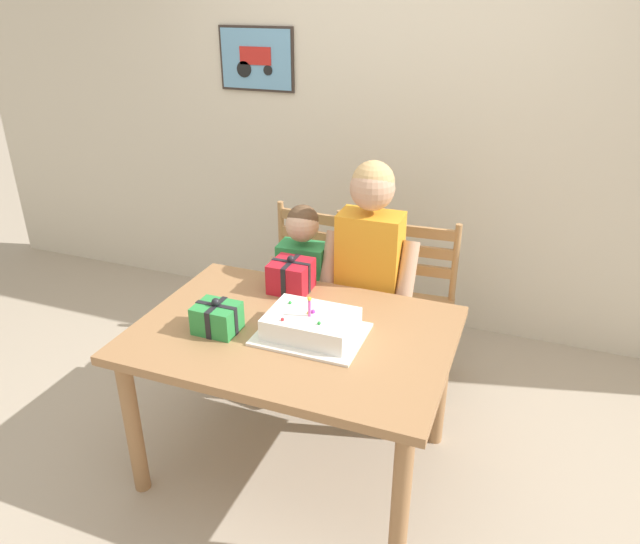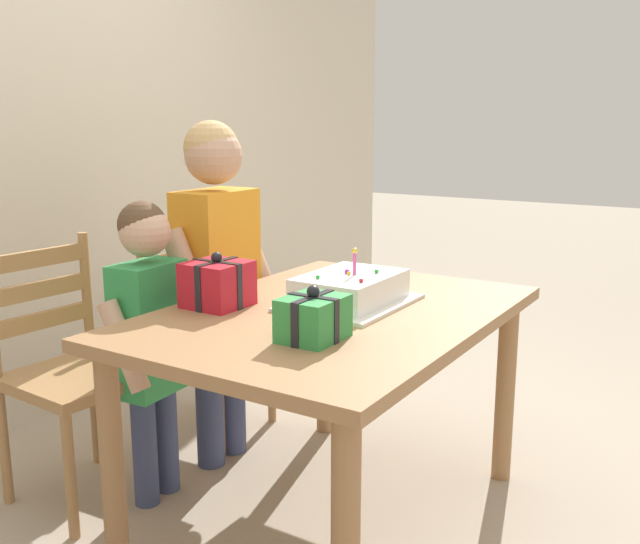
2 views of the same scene
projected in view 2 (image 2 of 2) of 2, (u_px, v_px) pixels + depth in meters
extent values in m
plane|color=tan|center=(332.00, 518.00, 2.43)|extent=(20.00, 20.00, 0.00)
cube|color=beige|center=(7.00, 127.00, 3.00)|extent=(6.40, 0.08, 2.60)
cube|color=#9E7047|center=(333.00, 316.00, 2.28)|extent=(1.34, 0.95, 0.04)
cylinder|color=#9E7047|center=(505.00, 391.00, 2.64)|extent=(0.07, 0.07, 0.69)
cylinder|color=#9E7047|center=(112.00, 464.00, 2.08)|extent=(0.07, 0.07, 0.69)
cylinder|color=#9E7047|center=(325.00, 354.00, 3.05)|extent=(0.07, 0.07, 0.69)
cube|color=white|center=(350.00, 303.00, 2.34)|extent=(0.44, 0.34, 0.01)
cube|color=white|center=(350.00, 288.00, 2.33)|extent=(0.36, 0.26, 0.09)
cylinder|color=#E04C9E|center=(355.00, 264.00, 2.31)|extent=(0.01, 0.01, 0.07)
sphere|color=yellow|center=(355.00, 251.00, 2.30)|extent=(0.02, 0.02, 0.02)
sphere|color=green|center=(377.00, 271.00, 2.34)|extent=(0.01, 0.01, 0.01)
sphere|color=green|center=(318.00, 277.00, 2.25)|extent=(0.01, 0.01, 0.01)
sphere|color=yellow|center=(349.00, 273.00, 2.31)|extent=(0.01, 0.01, 0.01)
sphere|color=purple|center=(347.00, 272.00, 2.33)|extent=(0.02, 0.02, 0.02)
sphere|color=red|center=(361.00, 281.00, 2.20)|extent=(0.01, 0.01, 0.01)
cube|color=#2D8E42|center=(313.00, 318.00, 1.96)|extent=(0.18, 0.15, 0.12)
cube|color=black|center=(313.00, 318.00, 1.96)|extent=(0.19, 0.02, 0.13)
cube|color=black|center=(313.00, 318.00, 1.96)|extent=(0.02, 0.15, 0.13)
sphere|color=black|center=(313.00, 292.00, 1.94)|extent=(0.04, 0.04, 0.04)
cube|color=red|center=(217.00, 284.00, 2.31)|extent=(0.19, 0.18, 0.15)
cube|color=black|center=(217.00, 284.00, 2.31)|extent=(0.19, 0.02, 0.15)
cube|color=black|center=(217.00, 284.00, 2.31)|extent=(0.02, 0.19, 0.15)
sphere|color=black|center=(217.00, 257.00, 2.29)|extent=(0.04, 0.04, 0.04)
cube|color=#A87A4C|center=(79.00, 378.00, 2.48)|extent=(0.45, 0.45, 0.04)
cylinder|color=#A87A4C|center=(161.00, 435.00, 2.58)|extent=(0.04, 0.04, 0.43)
cylinder|color=#A87A4C|center=(70.00, 477.00, 2.27)|extent=(0.04, 0.04, 0.43)
cylinder|color=#A87A4C|center=(95.00, 411.00, 2.79)|extent=(0.04, 0.04, 0.43)
cylinder|color=#A87A4C|center=(4.00, 446.00, 2.49)|extent=(0.04, 0.04, 0.43)
cylinder|color=#A87A4C|center=(86.00, 291.00, 2.69)|extent=(0.04, 0.04, 0.45)
cube|color=#A87A4C|center=(43.00, 320.00, 2.56)|extent=(0.36, 0.05, 0.06)
cube|color=#A87A4C|center=(40.00, 289.00, 2.53)|extent=(0.36, 0.05, 0.06)
cube|color=#A87A4C|center=(38.00, 258.00, 2.51)|extent=(0.36, 0.05, 0.06)
cube|color=#A87A4C|center=(209.00, 330.00, 3.05)|extent=(0.45, 0.45, 0.04)
cylinder|color=#A87A4C|center=(272.00, 376.00, 3.18)|extent=(0.04, 0.04, 0.43)
cylinder|color=#A87A4C|center=(221.00, 405.00, 2.85)|extent=(0.04, 0.04, 0.43)
cylinder|color=#A87A4C|center=(203.00, 362.00, 3.35)|extent=(0.04, 0.04, 0.43)
cylinder|color=#A87A4C|center=(148.00, 388.00, 3.03)|extent=(0.04, 0.04, 0.43)
cylinder|color=#A87A4C|center=(200.00, 262.00, 3.25)|extent=(0.04, 0.04, 0.45)
cylinder|color=#A87A4C|center=(142.00, 278.00, 2.93)|extent=(0.04, 0.04, 0.45)
cube|color=#A87A4C|center=(173.00, 285.00, 3.10)|extent=(0.36, 0.05, 0.06)
cube|color=#A87A4C|center=(172.00, 259.00, 3.08)|extent=(0.36, 0.05, 0.06)
cube|color=#A87A4C|center=(171.00, 234.00, 3.06)|extent=(0.36, 0.05, 0.06)
cylinder|color=#38426B|center=(232.00, 393.00, 2.88)|extent=(0.11, 0.11, 0.50)
cylinder|color=#38426B|center=(210.00, 404.00, 2.77)|extent=(0.11, 0.11, 0.50)
cube|color=orange|center=(217.00, 266.00, 2.71)|extent=(0.31, 0.20, 0.57)
cylinder|color=tan|center=(256.00, 263.00, 2.86)|extent=(0.09, 0.24, 0.38)
cylinder|color=tan|center=(190.00, 281.00, 2.53)|extent=(0.09, 0.24, 0.38)
sphere|color=tan|center=(214.00, 156.00, 2.63)|extent=(0.21, 0.21, 0.21)
sphere|color=tan|center=(211.00, 148.00, 2.63)|extent=(0.20, 0.20, 0.20)
cylinder|color=#38426B|center=(166.00, 438.00, 2.58)|extent=(0.09, 0.09, 0.40)
cylinder|color=#38426B|center=(145.00, 450.00, 2.49)|extent=(0.09, 0.09, 0.40)
cube|color=#2D934C|center=(150.00, 328.00, 2.45)|extent=(0.26, 0.17, 0.46)
cylinder|color=tan|center=(186.00, 322.00, 2.57)|extent=(0.08, 0.19, 0.30)
cylinder|color=tan|center=(124.00, 346.00, 2.30)|extent=(0.08, 0.19, 0.30)
sphere|color=tan|center=(145.00, 232.00, 2.38)|extent=(0.17, 0.17, 0.17)
sphere|color=brown|center=(142.00, 225.00, 2.38)|extent=(0.16, 0.16, 0.16)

